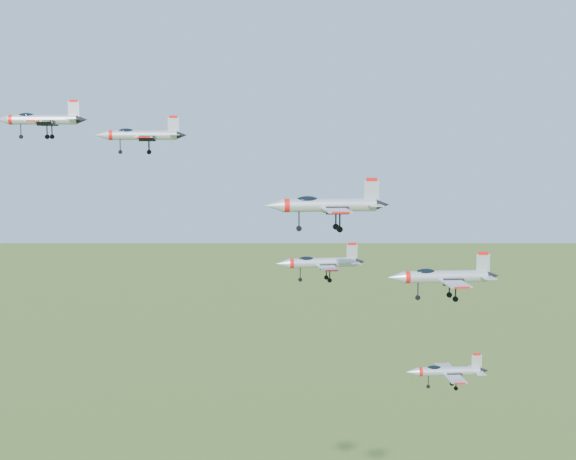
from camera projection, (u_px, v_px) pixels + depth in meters
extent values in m
cylinder|color=#ADB3BB|center=(43.00, 120.00, 101.85)|extent=(8.64, 3.74, 1.25)
cone|color=#ADB3BB|center=(2.00, 120.00, 101.84)|extent=(2.02, 1.70, 1.25)
cone|color=black|center=(82.00, 120.00, 101.85)|extent=(1.60, 1.41, 1.06)
ellipsoid|color=black|center=(26.00, 116.00, 101.79)|extent=(2.29, 1.48, 0.79)
cube|color=#ADB3BB|center=(38.00, 121.00, 99.20)|extent=(3.36, 4.70, 0.13)
cube|color=#ADB3BB|center=(51.00, 122.00, 104.55)|extent=(3.36, 4.70, 0.13)
cube|color=#ADB3BB|center=(74.00, 109.00, 101.69)|extent=(1.41, 0.53, 2.02)
cube|color=red|center=(73.00, 101.00, 101.57)|extent=(1.05, 0.44, 0.34)
cylinder|color=#ADB3BB|center=(143.00, 135.00, 97.46)|extent=(8.26, 2.36, 1.18)
cone|color=#ADB3BB|center=(102.00, 135.00, 96.73)|extent=(1.79, 1.41, 1.18)
cone|color=black|center=(182.00, 135.00, 98.17)|extent=(1.40, 1.18, 1.00)
ellipsoid|color=black|center=(126.00, 131.00, 97.11)|extent=(2.10, 1.13, 0.75)
cube|color=#ADB3BB|center=(144.00, 137.00, 95.02)|extent=(2.65, 4.26, 0.13)
cube|color=#ADB3BB|center=(145.00, 137.00, 100.01)|extent=(2.65, 4.26, 0.13)
cube|color=#ADB3BB|center=(173.00, 125.00, 97.88)|extent=(1.36, 0.31, 1.91)
cube|color=red|center=(173.00, 117.00, 97.76)|extent=(1.01, 0.27, 0.32)
cylinder|color=#ADB3BB|center=(330.00, 205.00, 84.48)|extent=(9.91, 3.22, 1.42)
cone|color=#ADB3BB|center=(274.00, 206.00, 83.83)|extent=(2.19, 1.76, 1.42)
cone|color=black|center=(382.00, 205.00, 85.10)|extent=(1.72, 1.47, 1.21)
ellipsoid|color=black|center=(307.00, 200.00, 84.15)|extent=(2.55, 1.45, 0.90)
cube|color=#ADB3BB|center=(337.00, 210.00, 81.52)|extent=(3.36, 5.18, 0.15)
cube|color=#ADB3BB|center=(327.00, 205.00, 87.55)|extent=(3.36, 5.18, 0.15)
cube|color=#ADB3BB|center=(372.00, 191.00, 84.79)|extent=(1.63, 0.43, 2.29)
cube|color=red|center=(372.00, 179.00, 84.65)|extent=(1.21, 0.37, 0.38)
cylinder|color=#ADB3BB|center=(322.00, 263.00, 105.77)|extent=(8.92, 2.49, 1.28)
cone|color=#ADB3BB|center=(283.00, 264.00, 104.94)|extent=(1.93, 1.51, 1.28)
cone|color=black|center=(360.00, 262.00, 106.57)|extent=(1.51, 1.26, 1.08)
ellipsoid|color=black|center=(306.00, 259.00, 105.37)|extent=(2.27, 1.21, 0.81)
cube|color=#ADB3BB|center=(328.00, 268.00, 103.14)|extent=(2.84, 4.59, 0.14)
cube|color=#ADB3BB|center=(320.00, 261.00, 108.52)|extent=(2.84, 4.59, 0.14)
cube|color=#ADB3BB|center=(352.00, 252.00, 106.24)|extent=(1.47, 0.32, 2.06)
cube|color=red|center=(352.00, 244.00, 106.12)|extent=(1.09, 0.29, 0.34)
cylinder|color=#ADB3BB|center=(446.00, 277.00, 97.21)|extent=(10.28, 3.47, 1.47)
cone|color=#ADB3BB|center=(396.00, 277.00, 96.61)|extent=(2.29, 1.85, 1.47)
cone|color=black|center=(493.00, 276.00, 97.78)|extent=(1.80, 1.54, 1.25)
ellipsoid|color=black|center=(426.00, 272.00, 96.90)|extent=(2.65, 1.53, 0.93)
cube|color=#ADB3BB|center=(455.00, 284.00, 94.13)|extent=(3.54, 5.40, 0.16)
cube|color=#ADB3BB|center=(440.00, 274.00, 100.40)|extent=(3.54, 5.40, 0.16)
cube|color=#ADB3BB|center=(483.00, 263.00, 97.48)|extent=(1.69, 0.47, 2.38)
cube|color=red|center=(483.00, 253.00, 97.33)|extent=(1.25, 0.40, 0.40)
cylinder|color=#ADB3BB|center=(449.00, 371.00, 103.55)|extent=(8.03, 2.96, 1.15)
cone|color=#ADB3BB|center=(412.00, 372.00, 103.23)|extent=(1.82, 1.49, 1.15)
cone|color=black|center=(484.00, 370.00, 103.85)|extent=(1.43, 1.24, 0.98)
ellipsoid|color=black|center=(434.00, 368.00, 103.37)|extent=(2.09, 1.25, 0.73)
cube|color=#ADB3BB|center=(455.00, 379.00, 101.13)|extent=(2.88, 4.26, 0.12)
cube|color=#ADB3BB|center=(445.00, 367.00, 106.05)|extent=(2.88, 4.26, 0.12)
cube|color=#ADB3BB|center=(477.00, 362.00, 103.65)|extent=(1.32, 0.41, 1.86)
cube|color=red|center=(477.00, 354.00, 103.53)|extent=(0.98, 0.34, 0.31)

